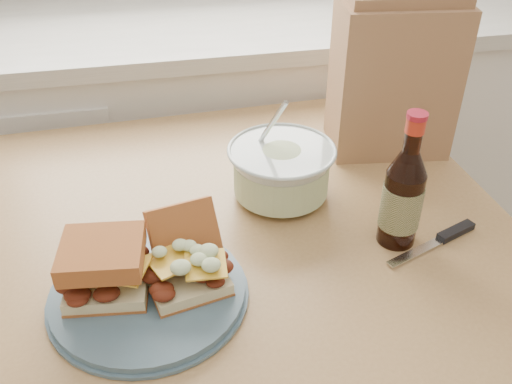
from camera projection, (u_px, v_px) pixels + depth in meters
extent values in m
cube|color=white|center=(196.00, 165.00, 1.85)|extent=(2.40, 0.60, 0.90)
cube|color=silver|center=(186.00, 22.00, 1.58)|extent=(2.50, 0.64, 0.04)
cube|color=#AB8250|center=(236.00, 257.00, 0.96)|extent=(1.03, 1.03, 0.04)
cube|color=#AB8250|center=(35.00, 294.00, 1.46)|extent=(0.07, 0.07, 0.78)
cube|color=#AB8250|center=(356.00, 241.00, 1.63)|extent=(0.07, 0.07, 0.78)
cylinder|color=#466172|center=(148.00, 293.00, 0.85)|extent=(0.29, 0.29, 0.02)
cube|color=#CABF8E|center=(108.00, 284.00, 0.84)|extent=(0.13, 0.12, 0.02)
cube|color=gold|center=(104.00, 265.00, 0.81)|extent=(0.08, 0.08, 0.00)
cube|color=#9E5429|center=(102.00, 253.00, 0.80)|extent=(0.13, 0.12, 0.03)
cube|color=#CABF8E|center=(187.00, 279.00, 0.84)|extent=(0.13, 0.12, 0.02)
cube|color=gold|center=(186.00, 261.00, 0.82)|extent=(0.08, 0.08, 0.00)
cube|color=#9E5429|center=(184.00, 234.00, 0.88)|extent=(0.12, 0.09, 0.09)
cone|color=silver|center=(281.00, 173.00, 1.04)|extent=(0.19, 0.19, 0.10)
cylinder|color=beige|center=(281.00, 175.00, 1.04)|extent=(0.17, 0.17, 0.06)
torus|color=silver|center=(282.00, 150.00, 1.01)|extent=(0.20, 0.20, 0.01)
cylinder|color=silver|center=(269.00, 128.00, 1.01)|extent=(0.06, 0.07, 0.13)
cylinder|color=black|center=(401.00, 208.00, 0.93)|extent=(0.06, 0.06, 0.13)
cone|color=black|center=(409.00, 162.00, 0.88)|extent=(0.06, 0.06, 0.04)
cylinder|color=black|center=(414.00, 135.00, 0.85)|extent=(0.03, 0.03, 0.06)
cylinder|color=#B42918|center=(416.00, 125.00, 0.84)|extent=(0.03, 0.03, 0.02)
cylinder|color=#AA1F35|center=(417.00, 115.00, 0.83)|extent=(0.03, 0.03, 0.01)
cylinder|color=#323F1F|center=(401.00, 205.00, 0.92)|extent=(0.07, 0.07, 0.08)
cube|color=silver|center=(419.00, 251.00, 0.93)|extent=(0.13, 0.06, 0.00)
cube|color=black|center=(456.00, 231.00, 0.97)|extent=(0.08, 0.04, 0.01)
cube|color=#A77250|center=(393.00, 77.00, 1.14)|extent=(0.25, 0.18, 0.31)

